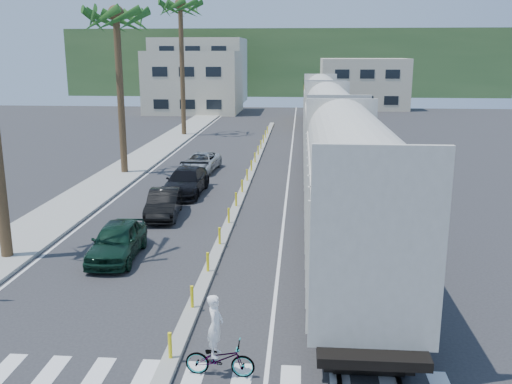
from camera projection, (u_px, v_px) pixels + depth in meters
The scene contains 14 objects.
ground at pixel (179, 344), 15.64m from camera, with size 140.00×140.00×0.00m, color #28282B.
sidewalk at pixel (135, 164), 40.48m from camera, with size 3.00×90.00×0.15m, color gray.
rails at pixel (324, 160), 42.37m from camera, with size 1.56×100.00×0.06m.
median at pixel (247, 182), 34.95m from camera, with size 0.45×60.00×0.85m.
lane_markings at pixel (223, 166), 40.02m from camera, with size 9.42×90.00×0.01m.
freight_train at pixel (327, 125), 39.20m from camera, with size 3.00×60.94×5.85m.
palm_trees at pixel (122, 3), 35.68m from camera, with size 3.50×37.20×13.75m.
buildings at pixel (237, 76), 84.48m from camera, with size 38.00×27.00×10.00m.
hillside at pixel (285, 62), 111.05m from camera, with size 80.00×20.00×12.00m, color #385628.
car_lead at pixel (117, 241), 22.01m from camera, with size 1.86×4.24×1.42m, color black.
car_second at pixel (164, 204), 27.59m from camera, with size 1.78×4.16×1.33m, color black.
car_third at pixel (186, 181), 32.07m from camera, with size 2.16×5.04×1.45m, color black.
car_rear at pixel (201, 162), 38.31m from camera, with size 2.40×4.63×1.25m, color #B5B9BB.
cyclist at pixel (219, 350), 13.96m from camera, with size 0.80×1.79×2.13m.
Camera 1 is at (3.23, -13.99, 7.77)m, focal length 40.00 mm.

